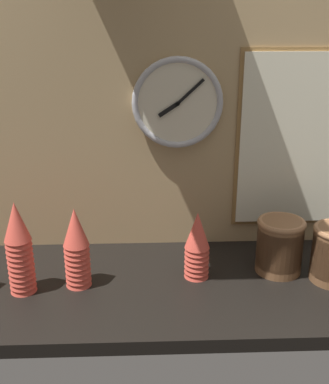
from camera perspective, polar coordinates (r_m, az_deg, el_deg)
ground_plane at (r=1.46m, az=0.52°, el=-11.12°), size 1.60×0.56×0.04m
wall_tiled_back at (r=1.53m, az=0.11°, el=12.15°), size 1.60×0.03×1.05m
cup_stack_center_right at (r=1.43m, az=3.88°, el=-6.30°), size 0.07×0.07×0.21m
cup_stack_left at (r=1.40m, az=-16.86°, el=-6.37°), size 0.07×0.07×0.27m
cup_stack_center_left at (r=1.40m, az=-10.39°, el=-6.51°), size 0.07×0.07×0.24m
bowl_stack_right at (r=1.50m, az=13.50°, el=-6.08°), size 0.14×0.14×0.17m
wall_clock at (r=1.50m, az=1.56°, el=10.50°), size 0.28×0.03×0.28m
menu_board at (r=1.61m, az=15.76°, el=5.84°), size 0.42×0.01×0.58m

